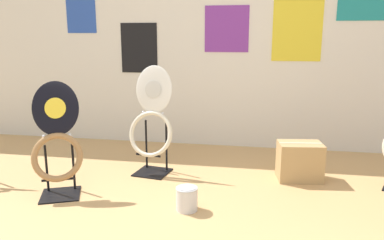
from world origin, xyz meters
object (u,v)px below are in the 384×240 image
Objects in this scene: toilet_seat_display_white_plain at (152,123)px; storage_box at (300,161)px; paint_can at (187,198)px; toilet_seat_display_jazz_black at (57,144)px.

storage_box is at bearing 3.05° from toilet_seat_display_white_plain.
toilet_seat_display_jazz_black is at bearing 175.00° from paint_can.
toilet_seat_display_jazz_black is 5.09× the size of paint_can.
toilet_seat_display_jazz_black is 2.24× the size of storage_box.
paint_can is at bearing -56.85° from toilet_seat_display_white_plain.
toilet_seat_display_white_plain is 2.45× the size of storage_box.
storage_box is at bearing 19.66° from toilet_seat_display_jazz_black.
toilet_seat_display_white_plain reaches higher than toilet_seat_display_jazz_black.
storage_box is at bearing 41.96° from paint_can.
toilet_seat_display_white_plain reaches higher than storage_box.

